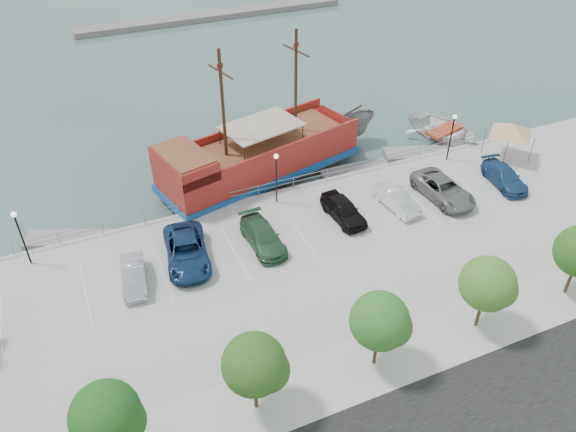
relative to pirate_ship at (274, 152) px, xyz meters
name	(u,v)px	position (x,y,z in m)	size (l,w,h in m)	color
ground	(312,262)	(-1.99, -11.85, -2.12)	(160.00, 160.00, 0.00)	#334E4B
sidewalk	(389,357)	(-1.99, -21.85, -1.11)	(100.00, 4.00, 0.05)	beige
seawall_railing	(270,188)	(-1.99, -4.05, -0.60)	(50.00, 0.06, 1.00)	gray
far_shore	(214,16)	(8.01, 43.15, -1.72)	(40.00, 3.00, 0.80)	slate
pirate_ship	(274,152)	(0.00, 0.00, 0.00)	(20.48, 9.96, 12.68)	maroon
patrol_boat	(339,133)	(7.34, 2.11, -0.77)	(2.63, 6.98, 2.70)	slate
speedboat	(445,133)	(17.07, -0.93, -1.35)	(5.35, 7.49, 1.55)	white
dock_west	(72,239)	(-17.25, -2.65, -1.93)	(6.70, 1.92, 0.38)	gray
dock_mid	(356,170)	(6.59, -2.65, -1.94)	(6.27, 1.79, 0.36)	gray
dock_east	(426,153)	(13.84, -2.65, -1.91)	(7.50, 2.14, 0.43)	gray
canopy_tent	(513,124)	(18.88, -7.05, 2.15)	(4.71, 4.71, 3.77)	slate
lamp_post_left	(19,229)	(-19.99, -5.35, 1.82)	(0.36, 0.36, 4.28)	black
lamp_post_mid	(276,170)	(-1.99, -5.35, 1.82)	(0.36, 0.36, 4.28)	black
lamp_post_right	(452,129)	(14.01, -5.35, 1.82)	(0.36, 0.36, 4.28)	black
tree_b	(110,417)	(-16.84, -21.92, 2.17)	(3.30, 3.20, 5.00)	#473321
tree_c	(257,366)	(-9.84, -21.92, 2.17)	(3.30, 3.20, 5.00)	#473321
tree_d	(383,322)	(-2.84, -21.92, 2.17)	(3.30, 3.20, 5.00)	#473321
tree_e	(490,285)	(4.16, -21.92, 2.17)	(3.30, 3.20, 5.00)	#473321
parked_car_b	(134,276)	(-13.91, -10.17, -0.44)	(1.45, 4.17, 1.37)	#AEB4BE
parked_car_c	(187,251)	(-10.18, -9.31, -0.29)	(2.77, 6.00, 1.67)	navy
parked_car_d	(263,237)	(-4.88, -9.79, -0.39)	(2.06, 5.06, 1.47)	#2F5D3C
parked_car_e	(344,210)	(1.75, -9.27, -0.34)	(1.86, 4.61, 1.57)	black
parked_car_f	(396,199)	(6.11, -9.62, -0.40)	(1.53, 4.40, 1.45)	white
parked_car_g	(443,189)	(10.14, -10.00, -0.32)	(2.66, 5.77, 1.60)	slate
parked_car_h	(505,177)	(15.85, -10.38, -0.41)	(2.00, 4.91, 1.43)	navy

